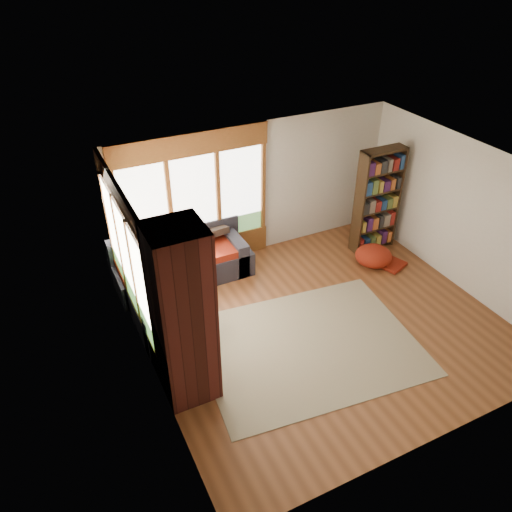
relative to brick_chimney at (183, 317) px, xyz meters
name	(u,v)px	position (x,y,z in m)	size (l,w,h in m)	color
floor	(322,323)	(2.40, 0.35, -1.30)	(5.50, 5.50, 0.00)	brown
ceiling	(336,176)	(2.40, 0.35, 1.30)	(5.50, 5.50, 0.00)	white
wall_back	(255,190)	(2.40, 2.85, 0.00)	(5.50, 0.04, 2.60)	silver
wall_front	(452,368)	(2.40, -2.15, 0.00)	(5.50, 0.04, 2.60)	silver
wall_left	(148,309)	(-0.35, 0.35, 0.00)	(0.04, 5.00, 2.60)	silver
wall_right	(466,217)	(5.15, 0.35, 0.00)	(0.04, 5.00, 2.60)	silver
windows_back	(195,202)	(1.20, 2.82, 0.05)	(2.82, 0.10, 1.90)	brown
windows_left	(127,258)	(-0.32, 1.55, 0.05)	(0.10, 2.62, 1.90)	brown
roller_blind	(112,210)	(-0.29, 2.38, 0.45)	(0.03, 0.72, 0.90)	#718654
brick_chimney	(183,317)	(0.00, 0.00, 0.00)	(0.70, 0.70, 2.60)	#471914
sectional_sofa	(173,284)	(0.45, 2.05, -1.00)	(2.20, 2.20, 0.80)	#232228
area_rug	(308,346)	(1.92, 0.00, -1.29)	(3.27, 2.50, 0.01)	beige
bookshelf	(377,201)	(4.54, 1.91, -0.26)	(0.89, 0.30, 2.07)	#322010
pouf	(374,255)	(4.18, 1.38, -1.10)	(0.69, 0.69, 0.37)	maroon
dog_tan	(178,262)	(0.55, 1.94, -0.51)	(1.01, 1.04, 0.51)	brown
dog_brindle	(176,279)	(0.37, 1.57, -0.56)	(0.78, 0.84, 0.41)	#3F2119
throw_pillows	(170,256)	(0.48, 2.20, -0.53)	(1.98, 1.68, 0.45)	black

